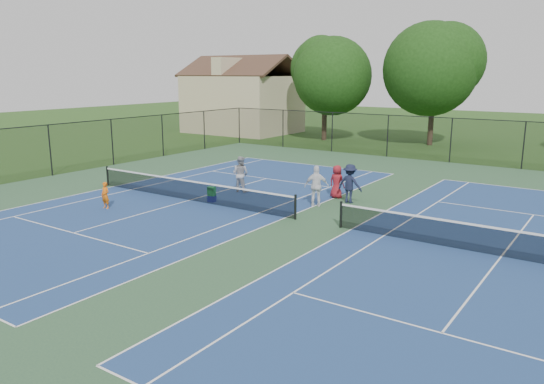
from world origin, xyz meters
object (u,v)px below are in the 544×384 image
Objects in this scene: ball_crate at (212,199)px; bystander_c at (337,182)px; tree_back_b at (435,64)px; instructor at (241,174)px; tree_back_a at (325,72)px; bystander_a at (317,186)px; child_player at (105,195)px; clapboard_house at (243,101)px; bystander_b at (350,184)px; ball_hopper at (212,191)px.

bystander_c is at bearing 42.02° from ball_crate.
instructor is (-2.14, -23.12, -5.68)m from tree_back_b.
tree_back_a reaches higher than bystander_a.
child_player is at bearing 7.97° from bystander_a.
child_player is 3.36× the size of ball_crate.
child_player is (13.95, -28.24, -2.49)m from clapboard_house.
ball_crate is at bearing -94.35° from tree_back_b.
child_player is 0.64× the size of bystander_a.
clapboard_house is at bearing -75.09° from bystander_a.
child_player is (-5.05, -29.24, -5.99)m from tree_back_b.
bystander_b is 1.14× the size of bystander_c.
bystander_a reaches higher than ball_crate.
instructor is 5.13× the size of ball_crate.
bystander_b is at bearing -58.14° from tree_back_a.
bystander_a is at bearing 94.92° from bystander_c.
clapboard_house is 30.08m from ball_crate.
clapboard_house is 29.86m from bystander_c.
tree_back_a is at bearing -77.54° from instructor.
bystander_a is 2.01m from bystander_c.
tree_back_a reaches higher than bystander_c.
bystander_b is at bearing -175.32° from instructor.
tree_back_a is 25.24m from ball_hopper.
child_player is at bearing -81.75° from tree_back_a.
tree_back_b is at bearing 3.01° from clapboard_house.
instructor is 2.52m from ball_hopper.
clapboard_house reaches higher than ball_crate.
child_player is 2.85× the size of ball_hopper.
bystander_a is 1.74m from bystander_b.
tree_back_a is 24.99m from bystander_a.
instructor is at bearing -72.01° from tree_back_a.
child_player is 9.49m from bystander_a.
child_player is at bearing -130.47° from ball_crate.
instructor is 1.14× the size of bystander_c.
bystander_c is (4.68, 1.56, -0.11)m from instructor.
tree_back_b is at bearing -100.83° from instructor.
instructor is at bearing 94.51° from ball_crate.
clapboard_house is 25.55× the size of ball_hopper.
bystander_b reaches higher than child_player.
instructor is at bearing -95.30° from tree_back_b.
bystander_a reaches higher than child_player.
child_player is 4.80m from ball_crate.
bystander_a is (4.69, -0.44, 0.02)m from instructor.
clapboard_house is 31.27m from bystander_a.
bystander_b is at bearing 155.03° from bystander_c.
child_player is at bearing 49.81° from bystander_c.
tree_back_a is 0.91× the size of tree_back_b.
bystander_a is at bearing 24.39° from ball_crate.
tree_back_a is at bearing 106.64° from ball_crate.
clapboard_house is 6.70× the size of bystander_c.
tree_back_a is 28.05m from child_player.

